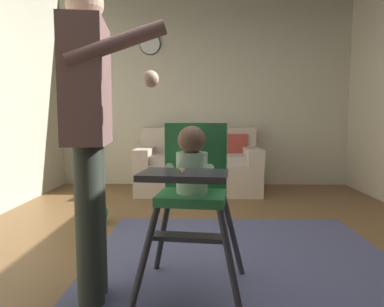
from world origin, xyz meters
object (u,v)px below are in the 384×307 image
object	(u,v)px
high_chair	(193,177)
toy_ball	(97,213)
adult_standing	(90,127)
wall_clock	(150,44)
couch	(199,167)

from	to	relation	value
high_chair	toy_ball	size ratio (longest dim) A/B	4.82
adult_standing	wall_clock	size ratio (longest dim) A/B	5.32
high_chair	toy_ball	world-z (taller)	high_chair
couch	wall_clock	size ratio (longest dim) A/B	5.24
toy_ball	wall_clock	size ratio (longest dim) A/B	0.64
toy_ball	adult_standing	bearing A→B (deg)	-74.01
wall_clock	couch	bearing A→B (deg)	-33.80
adult_standing	wall_clock	distance (m)	3.50
adult_standing	high_chair	bearing A→B (deg)	0.28
couch	high_chair	size ratio (longest dim) A/B	1.69
toy_ball	couch	bearing A→B (deg)	57.18
high_chair	couch	bearing A→B (deg)	-173.81
couch	toy_ball	size ratio (longest dim) A/B	8.14
adult_standing	toy_ball	world-z (taller)	adult_standing
high_chair	wall_clock	world-z (taller)	wall_clock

